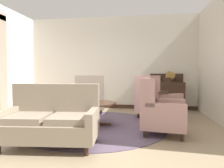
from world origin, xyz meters
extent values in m
plane|color=#9E896B|center=(0.00, 0.00, 0.00)|extent=(7.90, 7.90, 0.00)
cube|color=silver|center=(0.00, 2.72, 1.52)|extent=(5.80, 0.08, 3.04)
cube|color=silver|center=(2.82, 0.82, 1.52)|extent=(0.08, 3.80, 3.04)
cube|color=#382319|center=(0.00, 2.66, 0.06)|extent=(5.64, 0.03, 0.12)
cylinder|color=#5B4C60|center=(0.00, 0.30, 0.01)|extent=(3.17, 3.17, 0.01)
cube|color=tan|center=(-2.70, 0.92, 1.44)|extent=(0.10, 0.32, 2.56)
cylinder|color=#382319|center=(0.01, 0.34, 0.50)|extent=(0.92, 0.92, 0.03)
cylinder|color=#382319|center=(0.01, 0.34, 0.27)|extent=(0.10, 0.10, 0.44)
cube|color=#382319|center=(0.23, 0.32, 0.04)|extent=(0.28, 0.08, 0.07)
cube|color=#382319|center=(-0.10, 0.53, 0.04)|extent=(0.19, 0.27, 0.07)
cube|color=#382319|center=(-0.09, 0.14, 0.04)|extent=(0.19, 0.27, 0.07)
cylinder|color=#384C93|center=(0.04, 0.34, 0.53)|extent=(0.08, 0.08, 0.02)
ellipsoid|color=#384C93|center=(0.04, 0.34, 0.65)|extent=(0.15, 0.15, 0.22)
cylinder|color=#384C93|center=(0.04, 0.34, 0.82)|extent=(0.07, 0.07, 0.12)
torus|color=#384C93|center=(0.04, 0.34, 0.87)|extent=(0.14, 0.14, 0.02)
cube|color=gray|center=(-0.40, -1.06, 0.28)|extent=(1.55, 0.92, 0.27)
cube|color=gray|center=(-0.43, -0.74, 0.70)|extent=(1.49, 0.27, 0.57)
cube|color=gray|center=(-0.72, -1.13, 0.46)|extent=(0.65, 0.64, 0.10)
cube|color=gray|center=(-0.07, -1.07, 0.46)|extent=(0.65, 0.64, 0.10)
cube|color=gray|center=(-1.08, -1.17, 0.51)|extent=(0.17, 0.69, 0.19)
cube|color=gray|center=(0.29, -1.05, 0.51)|extent=(0.17, 0.69, 0.19)
cylinder|color=#382319|center=(0.27, -1.32, 0.07)|extent=(0.06, 0.06, 0.14)
cylinder|color=#382319|center=(-1.07, -0.81, 0.07)|extent=(0.06, 0.06, 0.14)
cylinder|color=#382319|center=(0.21, -0.69, 0.07)|extent=(0.06, 0.06, 0.14)
cube|color=tan|center=(1.43, 1.14, 0.29)|extent=(1.19, 1.15, 0.31)
cube|color=tan|center=(1.09, 0.96, 0.78)|extent=(0.51, 0.80, 0.67)
cube|color=tan|center=(1.34, 0.68, 0.86)|extent=(0.22, 0.18, 0.51)
cube|color=tan|center=(1.00, 1.33, 0.86)|extent=(0.22, 0.18, 0.51)
cube|color=tan|center=(1.64, 0.83, 0.56)|extent=(0.76, 0.46, 0.23)
cube|color=tan|center=(1.31, 1.48, 0.56)|extent=(0.76, 0.46, 0.23)
cylinder|color=#382319|center=(1.91, 1.01, 0.07)|extent=(0.06, 0.06, 0.14)
cylinder|color=#382319|center=(1.61, 1.61, 0.07)|extent=(0.06, 0.06, 0.14)
cylinder|color=#382319|center=(1.25, 0.67, 0.07)|extent=(0.06, 0.06, 0.14)
cylinder|color=#382319|center=(0.94, 1.26, 0.07)|extent=(0.06, 0.06, 0.14)
cube|color=tan|center=(1.45, -0.12, 0.28)|extent=(0.90, 0.88, 0.27)
cube|color=tan|center=(1.13, -0.07, 0.74)|extent=(0.25, 0.78, 0.66)
cube|color=tan|center=(1.17, -0.41, 0.82)|extent=(0.21, 0.13, 0.50)
cube|color=tan|center=(1.27, 0.25, 0.82)|extent=(0.21, 0.13, 0.50)
cube|color=tan|center=(1.45, -0.46, 0.53)|extent=(0.70, 0.20, 0.23)
cube|color=tan|center=(1.55, 0.21, 0.53)|extent=(0.70, 0.20, 0.23)
cylinder|color=#382319|center=(1.72, -0.47, 0.07)|extent=(0.06, 0.06, 0.14)
cylinder|color=#382319|center=(1.81, 0.14, 0.07)|extent=(0.06, 0.06, 0.14)
cylinder|color=#382319|center=(1.09, -0.37, 0.07)|extent=(0.06, 0.06, 0.14)
cylinder|color=#382319|center=(1.18, 0.23, 0.07)|extent=(0.06, 0.06, 0.14)
cube|color=gray|center=(-0.49, 1.80, 0.29)|extent=(0.96, 1.00, 0.31)
cube|color=gray|center=(-0.41, 1.45, 0.78)|extent=(0.81, 0.31, 0.66)
cube|color=gray|center=(-0.10, 1.62, 0.86)|extent=(0.14, 0.22, 0.50)
cube|color=gray|center=(-0.77, 1.46, 0.86)|extent=(0.14, 0.22, 0.50)
cube|color=gray|center=(-0.16, 1.92, 0.54)|extent=(0.26, 0.75, 0.19)
cube|color=gray|center=(-0.84, 1.77, 0.54)|extent=(0.26, 0.75, 0.19)
cylinder|color=#382319|center=(-0.26, 2.20, 0.07)|extent=(0.06, 0.06, 0.14)
cylinder|color=#382319|center=(-0.88, 2.06, 0.07)|extent=(0.06, 0.06, 0.14)
cylinder|color=#382319|center=(-0.11, 1.53, 0.07)|extent=(0.06, 0.06, 0.14)
cylinder|color=#382319|center=(-0.73, 1.39, 0.07)|extent=(0.06, 0.06, 0.14)
cylinder|color=#382319|center=(1.37, 0.91, 0.72)|extent=(0.56, 0.56, 0.03)
cylinder|color=#382319|center=(1.37, 0.91, 0.35)|extent=(0.07, 0.07, 0.71)
cylinder|color=#382319|center=(1.37, 0.91, 0.02)|extent=(0.36, 0.36, 0.04)
cube|color=#382319|center=(1.80, 2.42, 0.50)|extent=(1.03, 0.41, 0.80)
cube|color=#382319|center=(1.80, 2.60, 1.03)|extent=(1.03, 0.04, 0.26)
cube|color=#382319|center=(1.33, 2.26, 0.05)|extent=(0.06, 0.06, 0.10)
cube|color=#382319|center=(2.26, 2.26, 0.05)|extent=(0.06, 0.06, 0.10)
cube|color=#382319|center=(1.33, 2.57, 0.05)|extent=(0.06, 0.06, 0.10)
cube|color=#382319|center=(2.26, 2.57, 0.05)|extent=(0.06, 0.06, 0.10)
cube|color=#382319|center=(1.80, 2.40, 0.97)|extent=(0.24, 0.24, 0.14)
cone|color=#B28942|center=(1.86, 2.32, 1.17)|extent=(0.43, 0.48, 0.40)
camera|label=1|loc=(1.05, -4.05, 1.16)|focal=32.56mm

